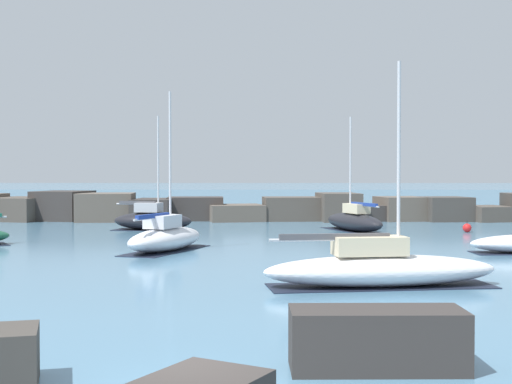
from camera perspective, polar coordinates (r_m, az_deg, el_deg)
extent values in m
cube|color=teal|center=(118.96, 0.31, -0.41)|extent=(400.00, 116.00, 0.01)
cube|color=#4C443D|center=(62.62, -18.25, -1.28)|extent=(5.71, 6.41, 1.91)
cube|color=#383330|center=(61.76, -15.17, -1.05)|extent=(4.58, 5.42, 2.43)
cube|color=brown|center=(59.84, -11.90, -1.18)|extent=(4.95, 5.27, 2.28)
cube|color=#383330|center=(59.00, -8.13, -1.42)|extent=(3.23, 5.40, 1.82)
cube|color=#383330|center=(59.74, -4.87, -1.33)|extent=(4.89, 3.88, 1.93)
cube|color=brown|center=(58.65, -1.67, -1.67)|extent=(5.15, 4.91, 1.33)
cube|color=#4C443D|center=(59.37, 2.91, -1.34)|extent=(5.09, 4.26, 1.94)
cube|color=#4C443D|center=(58.98, 6.60, -1.19)|extent=(3.54, 5.10, 2.29)
cube|color=#383330|center=(60.19, 8.78, -1.63)|extent=(3.79, 5.22, 1.29)
cube|color=brown|center=(60.40, 11.54, -1.31)|extent=(4.33, 4.64, 1.96)
cube|color=#423D38|center=(60.66, 14.87, -1.31)|extent=(4.20, 4.31, 1.97)
cube|color=#4C443D|center=(61.50, 18.01, -1.64)|extent=(4.26, 4.71, 1.23)
cube|color=#383330|center=(14.44, 9.66, -11.55)|extent=(3.45, 1.43, 1.20)
ellipsoid|color=black|center=(48.42, 7.83, -2.40)|extent=(4.17, 7.56, 1.23)
cube|color=black|center=(48.46, 7.83, -3.11)|extent=(4.01, 7.20, 0.03)
cube|color=beige|center=(48.03, 8.03, -1.32)|extent=(1.68, 2.42, 0.64)
cylinder|color=silver|center=(48.81, 7.56, 2.17)|extent=(0.12, 0.12, 6.51)
cylinder|color=#BCBCC1|center=(47.04, 8.63, -1.10)|extent=(1.45, 3.86, 0.10)
cube|color=navy|center=(47.03, 8.63, -0.97)|extent=(1.34, 3.32, 0.20)
ellipsoid|color=white|center=(36.00, -7.23, -3.76)|extent=(4.20, 6.83, 1.17)
cube|color=black|center=(36.06, -7.23, -4.67)|extent=(4.05, 6.51, 0.03)
cube|color=silver|center=(35.65, -7.48, -2.36)|extent=(1.76, 2.23, 0.64)
cylinder|color=silver|center=(36.29, -6.89, 2.62)|extent=(0.12, 0.12, 6.85)
cylinder|color=#BCBCC1|center=(34.78, -8.25, -2.07)|extent=(1.31, 3.40, 0.10)
cube|color=navy|center=(34.77, -8.25, -1.91)|extent=(1.22, 2.93, 0.20)
ellipsoid|color=white|center=(24.85, 9.96, -6.22)|extent=(8.38, 3.33, 1.08)
cube|color=black|center=(24.92, 9.96, -7.42)|extent=(7.97, 3.22, 0.03)
cube|color=beige|center=(24.63, 9.07, -4.26)|extent=(2.59, 1.52, 0.64)
cylinder|color=silver|center=(24.82, 11.35, 2.67)|extent=(0.12, 0.12, 6.61)
cylinder|color=#BCBCC1|center=(24.28, 6.30, -3.79)|extent=(4.45, 0.77, 0.10)
cube|color=#4C4C51|center=(24.27, 6.30, -3.56)|extent=(3.80, 0.77, 0.20)
ellipsoid|color=black|center=(49.51, -8.27, -2.31)|extent=(5.89, 3.42, 1.23)
cube|color=black|center=(49.56, -8.27, -3.01)|extent=(5.61, 3.32, 0.03)
cube|color=#B2B2B7|center=(49.56, -8.58, -1.22)|extent=(1.88, 1.62, 0.64)
cylinder|color=silver|center=(49.27, -7.83, 2.22)|extent=(0.12, 0.12, 6.58)
cylinder|color=#BCBCC1|center=(49.84, -9.47, -0.95)|extent=(3.01, 0.66, 0.10)
cube|color=#4C4C51|center=(49.83, -9.47, -0.83)|extent=(2.58, 0.67, 0.20)
sphere|color=red|center=(49.17, 16.53, -2.77)|extent=(0.57, 0.57, 0.57)
cylinder|color=black|center=(49.15, 16.53, -2.32)|extent=(0.04, 0.04, 0.20)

